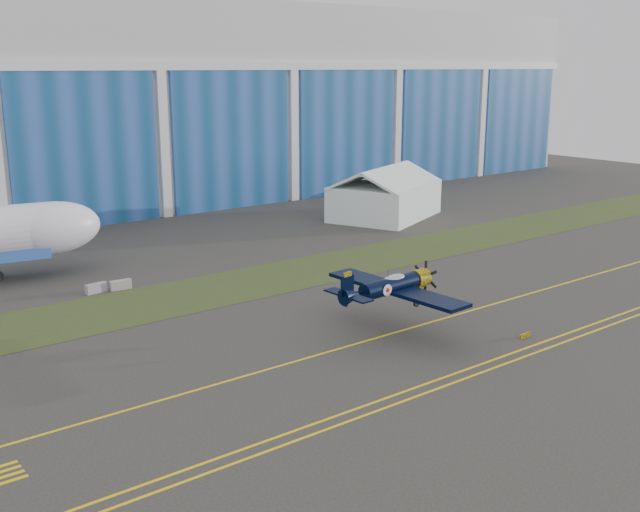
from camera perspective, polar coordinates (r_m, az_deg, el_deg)
ground at (r=55.61m, az=-9.13°, el=-7.58°), size 260.00×260.00×0.00m
grass_median at (r=67.57m, az=-14.88°, el=-3.90°), size 260.00×10.00×0.02m
taxiway_centreline at (r=51.58m, az=-6.41°, el=-9.26°), size 200.00×0.20×0.02m
edge_line_near at (r=44.49m, az=0.17°, el=-13.19°), size 80.00×0.20×0.02m
edge_line_far at (r=45.19m, az=-0.62°, el=-12.72°), size 80.00×0.20×0.02m
guard_board_right at (r=60.72m, az=15.36°, el=-5.85°), size 1.20×0.15×0.35m
warbird at (r=58.64m, az=5.40°, el=-2.28°), size 11.56×13.69×3.90m
tent at (r=104.65m, az=4.97°, el=4.89°), size 18.60×16.40×7.17m
tug at (r=97.26m, az=-18.10°, el=1.83°), size 2.68×1.70×1.55m
gse_box at (r=124.83m, az=4.26°, el=5.13°), size 3.03×2.15×1.64m
barrier_a at (r=72.82m, az=-16.69°, el=-2.36°), size 2.06×0.86×0.90m
barrier_b at (r=73.27m, az=-14.95°, el=-2.14°), size 2.05×0.77×0.90m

